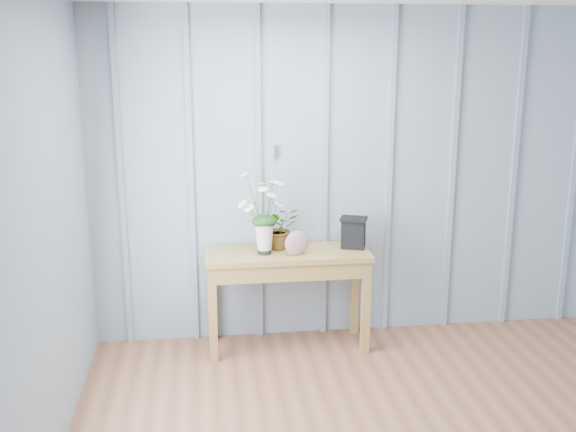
{
  "coord_description": "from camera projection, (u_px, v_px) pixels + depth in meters",
  "views": [
    {
      "loc": [
        -1.17,
        -2.67,
        2.2
      ],
      "look_at": [
        -0.57,
        1.94,
        1.03
      ],
      "focal_mm": 42.0,
      "sensor_mm": 36.0,
      "label": 1
    }
  ],
  "objects": [
    {
      "name": "room_shell",
      "position": [
        416.0,
        88.0,
        3.65
      ],
      "size": [
        4.0,
        4.5,
        2.5
      ],
      "color": "#8C9FAF",
      "rests_on": "ground"
    },
    {
      "name": "sideboard",
      "position": [
        287.0,
        266.0,
        4.95
      ],
      "size": [
        1.2,
        0.45,
        0.75
      ],
      "color": "olive",
      "rests_on": "ground"
    },
    {
      "name": "felt_disc_vessel",
      "position": [
        297.0,
        243.0,
        4.8
      ],
      "size": [
        0.19,
        0.1,
        0.18
      ],
      "primitive_type": "ellipsoid",
      "rotation": [
        0.0,
        0.0,
        0.28
      ],
      "color": "#7D4763",
      "rests_on": "sideboard"
    },
    {
      "name": "daisy_vase",
      "position": [
        264.0,
        201.0,
        4.77
      ],
      "size": [
        0.44,
        0.34,
        0.62
      ],
      "color": "black",
      "rests_on": "sideboard"
    },
    {
      "name": "spider_plant",
      "position": [
        279.0,
        228.0,
        4.96
      ],
      "size": [
        0.32,
        0.29,
        0.31
      ],
      "primitive_type": "imported",
      "rotation": [
        0.0,
        0.0,
        0.17
      ],
      "color": "#153E14",
      "rests_on": "sideboard"
    },
    {
      "name": "carved_box",
      "position": [
        353.0,
        232.0,
        4.98
      ],
      "size": [
        0.23,
        0.2,
        0.23
      ],
      "color": "black",
      "rests_on": "sideboard"
    }
  ]
}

